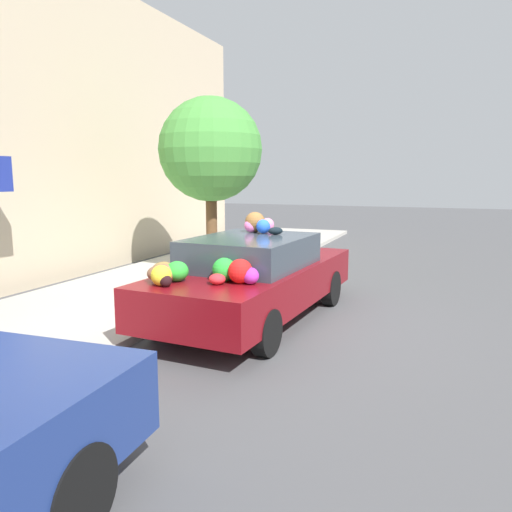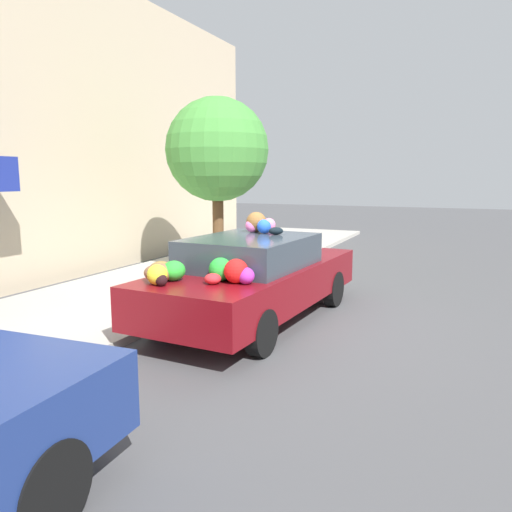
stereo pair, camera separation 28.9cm
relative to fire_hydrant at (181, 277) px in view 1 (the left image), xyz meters
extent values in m
plane|color=#4C4C4F|center=(-0.50, -1.61, -0.46)|extent=(60.00, 60.00, 0.00)
cube|color=#B2ADA3|center=(-0.50, 1.09, -0.40)|extent=(24.00, 3.20, 0.11)
cylinder|color=brown|center=(2.37, 0.61, 0.57)|extent=(0.24, 0.24, 1.82)
sphere|color=#47933D|center=(2.37, 0.61, 2.24)|extent=(2.19, 2.19, 2.19)
cylinder|color=#B2B2B7|center=(0.00, 0.00, -0.07)|extent=(0.20, 0.20, 0.55)
sphere|color=#B2B2B7|center=(0.00, 0.00, 0.26)|extent=(0.18, 0.18, 0.18)
cube|color=maroon|center=(-0.50, -1.57, 0.11)|extent=(4.37, 1.93, 0.55)
cube|color=#333D47|center=(-0.67, -1.56, 0.61)|extent=(2.01, 1.58, 0.43)
cylinder|color=black|center=(0.87, -0.89, -0.16)|extent=(0.59, 0.22, 0.58)
cylinder|color=black|center=(0.78, -2.41, -0.16)|extent=(0.59, 0.22, 0.58)
cylinder|color=black|center=(-1.78, -0.72, -0.16)|extent=(0.59, 0.22, 0.58)
cylinder|color=black|center=(-1.87, -2.25, -0.16)|extent=(0.59, 0.22, 0.58)
sphere|color=pink|center=(-0.11, -1.33, 0.93)|extent=(0.30, 0.30, 0.21)
ellipsoid|color=black|center=(-0.27, -1.79, 0.88)|extent=(0.25, 0.27, 0.11)
sphere|color=brown|center=(-0.05, -1.37, 0.98)|extent=(0.43, 0.43, 0.31)
sphere|color=yellow|center=(-2.26, -1.05, 0.52)|extent=(0.34, 0.34, 0.25)
ellipsoid|color=red|center=(-1.94, -1.63, 0.46)|extent=(0.30, 0.29, 0.13)
ellipsoid|color=purple|center=(-1.93, -0.94, 0.44)|extent=(0.17, 0.17, 0.09)
ellipsoid|color=brown|center=(-2.08, -0.96, 0.50)|extent=(0.47, 0.49, 0.22)
ellipsoid|color=olive|center=(-1.96, -0.89, 0.51)|extent=(0.39, 0.33, 0.23)
sphere|color=blue|center=(-0.19, -1.56, 0.93)|extent=(0.27, 0.27, 0.21)
ellipsoid|color=green|center=(-1.96, -1.09, 0.52)|extent=(0.40, 0.36, 0.25)
sphere|color=pink|center=(0.10, -1.52, 0.93)|extent=(0.22, 0.22, 0.21)
sphere|color=black|center=(-2.30, -1.13, 0.46)|extent=(0.20, 0.20, 0.15)
sphere|color=white|center=(0.39, -2.13, 0.56)|extent=(0.44, 0.44, 0.34)
sphere|color=green|center=(-1.74, -1.63, 0.54)|extent=(0.39, 0.39, 0.29)
ellipsoid|color=red|center=(1.38, -1.48, 0.53)|extent=(0.31, 0.32, 0.28)
sphere|color=red|center=(-1.79, -1.87, 0.54)|extent=(0.36, 0.36, 0.30)
ellipsoid|color=#B030B9|center=(-1.78, -2.00, 0.49)|extent=(0.33, 0.32, 0.21)
cylinder|color=black|center=(-5.17, -2.28, -0.16)|extent=(0.61, 0.21, 0.60)
camera|label=1|loc=(-7.25, -4.25, 1.68)|focal=35.00mm
camera|label=2|loc=(-7.14, -4.52, 1.68)|focal=35.00mm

